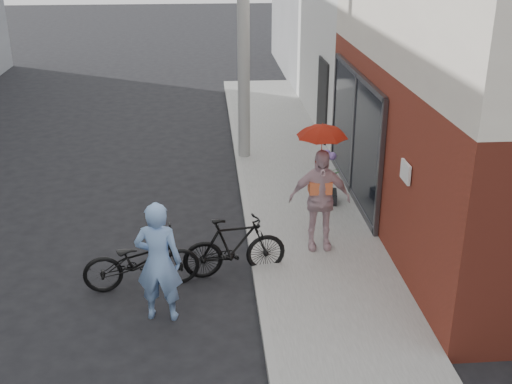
{
  "coord_description": "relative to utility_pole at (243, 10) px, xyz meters",
  "views": [
    {
      "loc": [
        0.21,
        -8.55,
        5.22
      ],
      "look_at": [
        1.01,
        1.32,
        1.1
      ],
      "focal_mm": 45.0,
      "sensor_mm": 36.0,
      "label": 1
    }
  ],
  "objects": [
    {
      "name": "utility_pole",
      "position": [
        0.0,
        0.0,
        0.0
      ],
      "size": [
        0.28,
        0.28,
        7.0
      ],
      "primitive_type": "cylinder",
      "color": "#9E9E99",
      "rests_on": "ground"
    },
    {
      "name": "potted_plant",
      "position": [
        1.44,
        -2.94,
        -2.88
      ],
      "size": [
        0.49,
        0.42,
        0.54
      ],
      "primitive_type": "imported",
      "color": "#326C2B",
      "rests_on": "planter"
    },
    {
      "name": "kimono_woman",
      "position": [
        0.96,
        -4.84,
        -2.5
      ],
      "size": [
        1.04,
        0.46,
        1.75
      ],
      "primitive_type": "imported",
      "rotation": [
        0.0,
        0.0,
        -0.04
      ],
      "color": "beige",
      "rests_on": "sidewalk"
    },
    {
      "name": "ground",
      "position": [
        -1.1,
        -6.0,
        -3.5
      ],
      "size": [
        80.0,
        80.0,
        0.0
      ],
      "primitive_type": "plane",
      "color": "black",
      "rests_on": "ground"
    },
    {
      "name": "parasol",
      "position": [
        0.96,
        -4.84,
        -1.28
      ],
      "size": [
        0.79,
        0.79,
        0.7
      ],
      "primitive_type": "imported",
      "color": "red",
      "rests_on": "kimono_woman"
    },
    {
      "name": "bike_right",
      "position": [
        -0.5,
        -5.47,
        -3.0
      ],
      "size": [
        1.72,
        0.72,
        1.0
      ],
      "primitive_type": "imported",
      "rotation": [
        0.0,
        0.0,
        1.73
      ],
      "color": "black",
      "rests_on": "ground"
    },
    {
      "name": "bike_left",
      "position": [
        -1.95,
        -5.75,
        -3.03
      ],
      "size": [
        1.86,
        0.88,
        0.94
      ],
      "primitive_type": "imported",
      "rotation": [
        0.0,
        0.0,
        1.72
      ],
      "color": "black",
      "rests_on": "ground"
    },
    {
      "name": "curb",
      "position": [
        -0.16,
        -4.0,
        -3.44
      ],
      "size": [
        0.12,
        24.0,
        0.12
      ],
      "primitive_type": "cube",
      "color": "#9E9E99",
      "rests_on": "ground"
    },
    {
      "name": "sidewalk",
      "position": [
        1.0,
        -4.0,
        -3.44
      ],
      "size": [
        2.2,
        24.0,
        0.12
      ],
      "primitive_type": "cube",
      "color": "gray",
      "rests_on": "ground"
    },
    {
      "name": "officer",
      "position": [
        -1.61,
        -6.61,
        -2.6
      ],
      "size": [
        0.71,
        0.52,
        1.8
      ],
      "primitive_type": "imported",
      "rotation": [
        0.0,
        0.0,
        2.99
      ],
      "color": "#7AA1D9",
      "rests_on": "ground"
    },
    {
      "name": "planter",
      "position": [
        1.44,
        -2.94,
        -3.27
      ],
      "size": [
        0.49,
        0.49,
        0.22
      ],
      "primitive_type": "cube",
      "rotation": [
        0.0,
        0.0,
        -0.16
      ],
      "color": "black",
      "rests_on": "sidewalk"
    }
  ]
}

